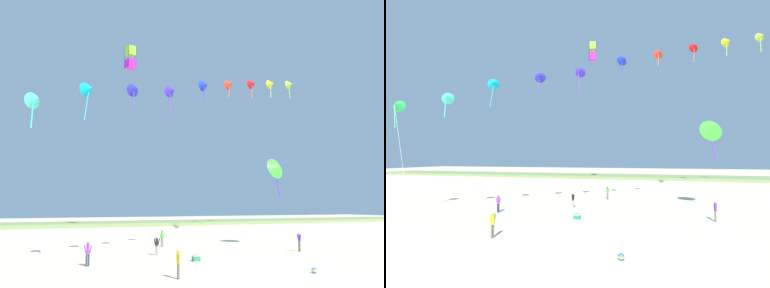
{
  "view_description": "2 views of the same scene",
  "coord_description": "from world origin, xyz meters",
  "views": [
    {
      "loc": [
        -15.05,
        -19.95,
        4.21
      ],
      "look_at": [
        -2.75,
        8.83,
        8.9
      ],
      "focal_mm": 38.0,
      "sensor_mm": 36.0,
      "label": 1
    },
    {
      "loc": [
        3.57,
        -12.47,
        5.23
      ],
      "look_at": [
        -2.21,
        8.76,
        6.42
      ],
      "focal_mm": 24.0,
      "sensor_mm": 36.0,
      "label": 2
    }
  ],
  "objects": [
    {
      "name": "person_far_right",
      "position": [
        -6.3,
        2.49,
        1.01
      ],
      "size": [
        0.24,
        0.61,
        1.74
      ],
      "color": "#726656",
      "rests_on": "ground"
    },
    {
      "name": "ground_plane",
      "position": [
        0.0,
        0.0,
        0.0
      ],
      "size": [
        240.0,
        240.0,
        0.0
      ],
      "primitive_type": "plane",
      "color": "beige"
    },
    {
      "name": "person_near_right",
      "position": [
        -4.02,
        13.44,
        0.93
      ],
      "size": [
        0.47,
        0.43,
        1.61
      ],
      "color": "gray",
      "rests_on": "ground"
    },
    {
      "name": "beach_ball",
      "position": [
        2.18,
        1.03,
        0.18
      ],
      "size": [
        0.36,
        0.36,
        0.36
      ],
      "color": "blue",
      "rests_on": "ground"
    },
    {
      "name": "person_near_left",
      "position": [
        -10.33,
        9.49,
        0.95
      ],
      "size": [
        0.58,
        0.22,
        1.64
      ],
      "color": "#282D4C",
      "rests_on": "ground"
    },
    {
      "name": "large_kite_mid_trail",
      "position": [
        -4.07,
        23.72,
        20.89
      ],
      "size": [
        1.22,
        1.22,
        2.61
      ],
      "color": "#D219D4"
    },
    {
      "name": "dune_ridge",
      "position": [
        0.0,
        40.02,
        0.85
      ],
      "size": [
        120.0,
        11.76,
        1.71
      ],
      "color": "beige",
      "rests_on": "ground"
    },
    {
      "name": "person_mid_center",
      "position": [
        -1.36,
        19.79,
        0.96
      ],
      "size": [
        0.53,
        0.38,
        1.65
      ],
      "color": "#726656",
      "rests_on": "ground"
    },
    {
      "name": "large_kite_low_lead",
      "position": [
        9.82,
        15.51,
        8.07
      ],
      "size": [
        2.49,
        1.91,
        4.17
      ],
      "color": "green"
    },
    {
      "name": "beach_cooler",
      "position": [
        -2.35,
        8.96,
        0.21
      ],
      "size": [
        0.58,
        0.41,
        0.46
      ],
      "color": "#23844C",
      "rests_on": "ground"
    },
    {
      "name": "kite_banner_string",
      "position": [
        -0.88,
        13.83,
        15.01
      ],
      "size": [
        36.67,
        18.01,
        20.44
      ],
      "color": "#2ECB53"
    },
    {
      "name": "person_far_left",
      "position": [
        8.88,
        11.09,
        1.01
      ],
      "size": [
        0.24,
        0.61,
        1.75
      ],
      "color": "#726656",
      "rests_on": "ground"
    }
  ]
}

